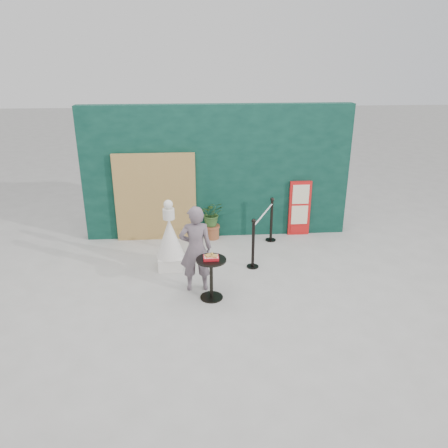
# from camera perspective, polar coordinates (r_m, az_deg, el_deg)

# --- Properties ---
(ground) EXTENTS (60.00, 60.00, 0.00)m
(ground) POSITION_cam_1_polar(r_m,az_deg,el_deg) (7.61, 0.72, -10.35)
(ground) COLOR #ADAAA5
(ground) RESTS_ON ground
(back_wall) EXTENTS (6.00, 0.30, 3.00)m
(back_wall) POSITION_cam_1_polar(r_m,az_deg,el_deg) (9.93, -0.89, 6.78)
(back_wall) COLOR black
(back_wall) RESTS_ON ground
(bamboo_fence) EXTENTS (1.80, 0.08, 2.00)m
(bamboo_fence) POSITION_cam_1_polar(r_m,az_deg,el_deg) (9.88, -8.93, 3.43)
(bamboo_fence) COLOR tan
(bamboo_fence) RESTS_ON ground
(woman) EXTENTS (0.59, 0.40, 1.59)m
(woman) POSITION_cam_1_polar(r_m,az_deg,el_deg) (7.70, -3.72, -3.26)
(woman) COLOR slate
(woman) RESTS_ON ground
(menu_board) EXTENTS (0.50, 0.07, 1.30)m
(menu_board) POSITION_cam_1_polar(r_m,az_deg,el_deg) (10.29, 9.84, 2.03)
(menu_board) COLOR red
(menu_board) RESTS_ON ground
(statue) EXTENTS (0.56, 0.56, 1.43)m
(statue) POSITION_cam_1_polar(r_m,az_deg,el_deg) (8.60, -7.08, -2.22)
(statue) COLOR silver
(statue) RESTS_ON ground
(cafe_table) EXTENTS (0.52, 0.52, 0.75)m
(cafe_table) POSITION_cam_1_polar(r_m,az_deg,el_deg) (7.53, -1.68, -6.34)
(cafe_table) COLOR black
(cafe_table) RESTS_ON ground
(food_basket) EXTENTS (0.26, 0.19, 0.11)m
(food_basket) POSITION_cam_1_polar(r_m,az_deg,el_deg) (7.41, -1.69, -4.35)
(food_basket) COLOR red
(food_basket) RESTS_ON cafe_table
(planter) EXTENTS (0.53, 0.46, 0.91)m
(planter) POSITION_cam_1_polar(r_m,az_deg,el_deg) (9.96, -1.59, 0.94)
(planter) COLOR brown
(planter) RESTS_ON ground
(stanchion_barrier) EXTENTS (0.84, 1.54, 1.03)m
(stanchion_barrier) POSITION_cam_1_polar(r_m,az_deg,el_deg) (9.26, 5.10, -0.98)
(stanchion_barrier) COLOR black
(stanchion_barrier) RESTS_ON ground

